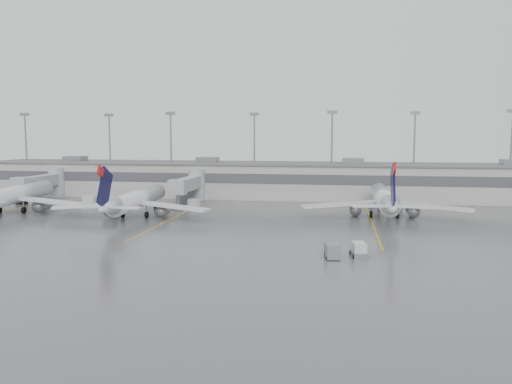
% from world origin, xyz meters
% --- Properties ---
extents(ground, '(260.00, 260.00, 0.00)m').
position_xyz_m(ground, '(0.00, 0.00, 0.00)').
color(ground, '#525254').
rests_on(ground, ground).
extents(terminal, '(152.00, 17.00, 9.45)m').
position_xyz_m(terminal, '(-0.01, 57.98, 4.17)').
color(terminal, '#9E9E9A').
rests_on(terminal, ground).
extents(light_masts, '(142.40, 8.00, 20.60)m').
position_xyz_m(light_masts, '(0.00, 63.75, 12.03)').
color(light_masts, gray).
rests_on(light_masts, ground).
extents(jet_bridge_left, '(4.00, 17.20, 7.00)m').
position_xyz_m(jet_bridge_left, '(-55.50, 45.72, 3.87)').
color(jet_bridge_left, '#9A9C9F').
rests_on(jet_bridge_left, ground).
extents(jet_bridge_right, '(4.00, 17.20, 7.00)m').
position_xyz_m(jet_bridge_right, '(-20.50, 45.72, 3.87)').
color(jet_bridge_right, '#9A9C9F').
rests_on(jet_bridge_right, ground).
extents(stand_markings, '(105.25, 40.00, 0.01)m').
position_xyz_m(stand_markings, '(-0.00, 24.00, 0.01)').
color(stand_markings, '#E6B80D').
rests_on(stand_markings, ground).
extents(jet_far_left, '(30.09, 33.94, 11.01)m').
position_xyz_m(jet_far_left, '(-49.65, 24.90, 3.42)').
color(jet_far_left, white).
rests_on(jet_far_left, ground).
extents(jet_mid_left, '(28.64, 32.15, 10.40)m').
position_xyz_m(jet_mid_left, '(-24.39, 23.82, 3.23)').
color(jet_mid_left, white).
rests_on(jet_mid_left, ground).
extents(jet_mid_right, '(30.03, 33.63, 10.89)m').
position_xyz_m(jet_mid_right, '(19.95, 31.11, 3.38)').
color(jet_mid_right, white).
rests_on(jet_mid_right, ground).
extents(baggage_tug, '(2.23, 3.04, 1.79)m').
position_xyz_m(baggage_tug, '(14.31, 0.27, 0.70)').
color(baggage_tug, silver).
rests_on(baggage_tug, ground).
extents(baggage_cart, '(2.04, 3.00, 1.78)m').
position_xyz_m(baggage_cart, '(11.11, -0.93, 0.93)').
color(baggage_cart, slate).
rests_on(baggage_cart, ground).
extents(gse_uld_a, '(2.66, 2.18, 1.63)m').
position_xyz_m(gse_uld_a, '(-41.76, 39.19, 0.81)').
color(gse_uld_a, silver).
rests_on(gse_uld_a, ground).
extents(gse_uld_b, '(2.47, 1.92, 1.56)m').
position_xyz_m(gse_uld_b, '(-17.99, 38.99, 0.78)').
color(gse_uld_b, silver).
rests_on(gse_uld_b, ground).
extents(gse_uld_c, '(3.22, 2.66, 1.95)m').
position_xyz_m(gse_uld_c, '(22.36, 36.07, 0.98)').
color(gse_uld_c, silver).
rests_on(gse_uld_c, ground).
extents(gse_loader, '(2.96, 4.04, 2.29)m').
position_xyz_m(gse_loader, '(-22.13, 45.84, 1.14)').
color(gse_loader, slate).
rests_on(gse_loader, ground).
extents(cone_a, '(0.49, 0.49, 0.78)m').
position_xyz_m(cone_a, '(-57.23, 38.06, 0.39)').
color(cone_a, '#F66605').
rests_on(cone_a, ground).
extents(cone_b, '(0.46, 0.46, 0.73)m').
position_xyz_m(cone_b, '(-20.92, 29.03, 0.37)').
color(cone_b, '#F66605').
rests_on(cone_b, ground).
extents(cone_c, '(0.42, 0.42, 0.66)m').
position_xyz_m(cone_c, '(21.40, 33.92, 0.33)').
color(cone_c, '#F66605').
rests_on(cone_c, ground).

